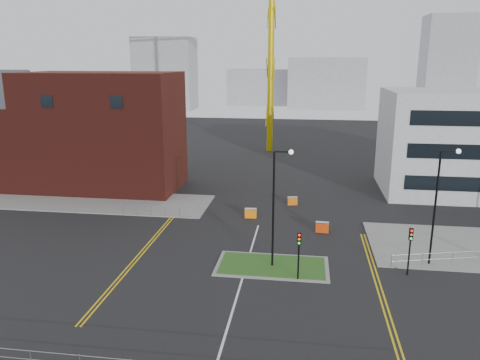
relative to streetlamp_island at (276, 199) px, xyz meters
name	(u,v)px	position (x,y,z in m)	size (l,w,h in m)	color
ground	(230,320)	(-2.22, -8.00, -5.41)	(200.00, 200.00, 0.00)	black
pavement_left	(85,201)	(-22.22, 14.00, -5.35)	(28.00, 8.00, 0.12)	slate
island_kerb	(272,266)	(-0.22, 0.00, -5.37)	(8.60, 4.60, 0.08)	slate
grass_island	(272,266)	(-0.22, 0.00, -5.35)	(8.00, 4.00, 0.12)	#224617
brick_building	(80,132)	(-25.19, 20.00, 1.44)	(24.20, 10.07, 14.24)	#4D1813
streetlamp_island	(276,199)	(0.00, 0.00, 0.00)	(1.46, 0.36, 9.18)	black
streetlamp_right_near	(439,198)	(12.00, 2.00, 0.00)	(1.46, 0.36, 9.18)	black
traffic_light_island	(299,247)	(1.78, -2.02, -2.85)	(0.28, 0.33, 3.65)	black
traffic_light_right	(410,242)	(9.78, -0.02, -2.85)	(0.28, 0.33, 3.65)	black
railing_left	(151,210)	(-13.22, 10.00, -4.67)	(6.05, 0.05, 1.10)	gray
centre_line	(235,304)	(-2.22, -6.00, -5.41)	(0.15, 30.00, 0.01)	silver
yellow_left_a	(144,248)	(-11.22, 2.00, -5.41)	(0.12, 24.00, 0.01)	gold
yellow_left_b	(147,249)	(-10.92, 2.00, -5.41)	(0.12, 24.00, 0.01)	gold
yellow_right_a	(376,285)	(7.28, -2.00, -5.41)	(0.12, 20.00, 0.01)	gold
yellow_right_b	(380,285)	(7.58, -2.00, -5.41)	(0.12, 20.00, 0.01)	gold
skyline_a	(166,74)	(-42.22, 112.00, 5.59)	(18.00, 12.00, 22.00)	gray
skyline_b	(326,83)	(7.78, 122.00, 2.59)	(24.00, 12.00, 16.00)	gray
skyline_c	(447,64)	(42.78, 117.00, 8.59)	(14.00, 12.00, 28.00)	gray
skyline_d	(272,87)	(-10.22, 132.00, 0.59)	(30.00, 12.00, 12.00)	gray
barrier_left	(251,213)	(-3.22, 11.09, -4.88)	(1.20, 0.48, 0.99)	orange
barrier_mid	(292,201)	(0.78, 16.00, -4.92)	(1.14, 0.65, 0.91)	orange
barrier_right	(322,227)	(3.78, 8.00, -4.87)	(1.21, 0.49, 0.99)	#E2410C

